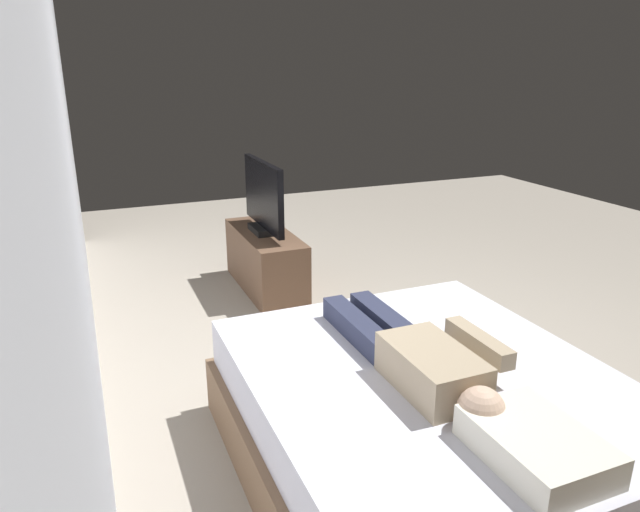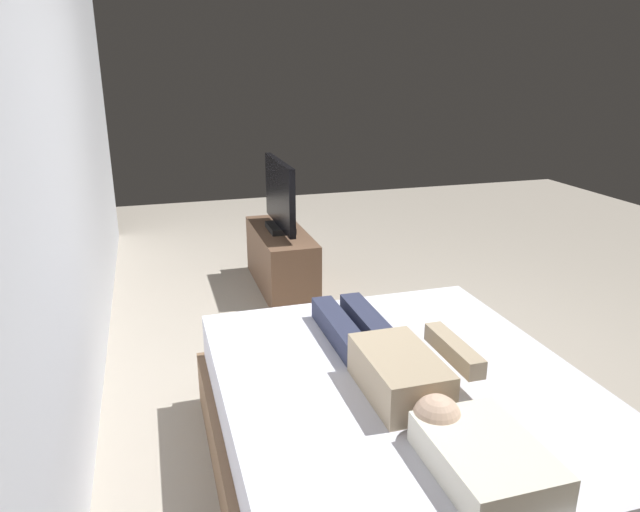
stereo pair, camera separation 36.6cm
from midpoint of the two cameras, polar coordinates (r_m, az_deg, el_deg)
ground_plane at (r=3.82m, az=3.66°, el=-10.42°), size 10.00×10.00×0.00m
back_wall at (r=3.43m, az=-26.99°, el=9.03°), size 6.40×0.10×2.80m
bed at (r=2.78m, az=6.71°, el=-16.37°), size 1.92×1.64×0.54m
pillow at (r=2.16m, az=15.70°, el=-17.55°), size 0.48×0.34×0.12m
person at (r=2.59m, az=5.55°, el=-9.85°), size 1.26×0.46×0.18m
remote at (r=2.93m, az=11.18°, el=-8.21°), size 0.15×0.04×0.02m
tv_stand at (r=4.95m, az=-7.47°, el=-0.46°), size 1.10×0.40×0.50m
tv at (r=4.81m, az=-7.74°, el=5.58°), size 0.88×0.20×0.59m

